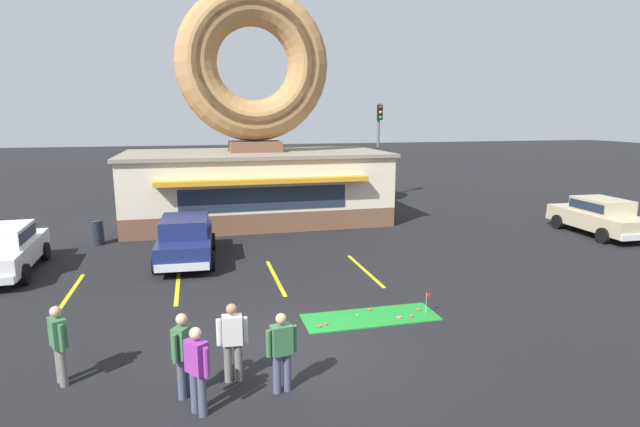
{
  "coord_description": "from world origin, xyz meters",
  "views": [
    {
      "loc": [
        -2.07,
        -10.07,
        5.05
      ],
      "look_at": [
        1.72,
        5.0,
        2.0
      ],
      "focal_mm": 28.0,
      "sensor_mm": 36.0,
      "label": 1
    }
  ],
  "objects_px": {
    "pedestrian_clipboard_woman": "(282,349)",
    "trash_bin": "(96,232)",
    "traffic_light_pole": "(379,138)",
    "car_champagne": "(599,215)",
    "pedestrian_leather_jacket_man": "(183,351)",
    "putting_flag_pin": "(428,298)",
    "pedestrian_beanie_man": "(197,367)",
    "car_navy": "(186,237)",
    "pedestrian_blue_sweater_man": "(232,339)",
    "car_white": "(3,248)",
    "pedestrian_hooded_kid": "(59,342)",
    "golf_ball": "(357,315)"
  },
  "relations": [
    {
      "from": "car_white",
      "to": "pedestrian_beanie_man",
      "type": "distance_m",
      "value": 11.21
    },
    {
      "from": "car_champagne",
      "to": "pedestrian_clipboard_woman",
      "type": "height_order",
      "value": "car_champagne"
    },
    {
      "from": "pedestrian_beanie_man",
      "to": "car_white",
      "type": "bearing_deg",
      "value": 122.35
    },
    {
      "from": "golf_ball",
      "to": "putting_flag_pin",
      "type": "xyz_separation_m",
      "value": [
        1.8,
        -0.28,
        0.39
      ]
    },
    {
      "from": "pedestrian_leather_jacket_man",
      "to": "trash_bin",
      "type": "distance_m",
      "value": 12.71
    },
    {
      "from": "putting_flag_pin",
      "to": "pedestrian_blue_sweater_man",
      "type": "xyz_separation_m",
      "value": [
        -5.12,
        -2.13,
        0.43
      ]
    },
    {
      "from": "trash_bin",
      "to": "traffic_light_pole",
      "type": "relative_size",
      "value": 0.17
    },
    {
      "from": "golf_ball",
      "to": "trash_bin",
      "type": "height_order",
      "value": "trash_bin"
    },
    {
      "from": "car_navy",
      "to": "putting_flag_pin",
      "type": "bearing_deg",
      "value": -46.85
    },
    {
      "from": "car_navy",
      "to": "trash_bin",
      "type": "xyz_separation_m",
      "value": [
        -3.5,
        3.25,
        -0.37
      ]
    },
    {
      "from": "golf_ball",
      "to": "car_champagne",
      "type": "distance_m",
      "value": 14.21
    },
    {
      "from": "car_champagne",
      "to": "pedestrian_beanie_man",
      "type": "relative_size",
      "value": 2.91
    },
    {
      "from": "car_navy",
      "to": "pedestrian_beanie_man",
      "type": "relative_size",
      "value": 2.92
    },
    {
      "from": "pedestrian_clipboard_woman",
      "to": "trash_bin",
      "type": "relative_size",
      "value": 1.58
    },
    {
      "from": "car_champagne",
      "to": "traffic_light_pole",
      "type": "xyz_separation_m",
      "value": [
        -5.84,
        11.31,
        2.84
      ]
    },
    {
      "from": "pedestrian_leather_jacket_man",
      "to": "car_champagne",
      "type": "bearing_deg",
      "value": 27.02
    },
    {
      "from": "golf_ball",
      "to": "pedestrian_blue_sweater_man",
      "type": "relative_size",
      "value": 0.03
    },
    {
      "from": "car_champagne",
      "to": "car_white",
      "type": "bearing_deg",
      "value": 179.7
    },
    {
      "from": "pedestrian_leather_jacket_man",
      "to": "pedestrian_clipboard_woman",
      "type": "bearing_deg",
      "value": -9.37
    },
    {
      "from": "pedestrian_blue_sweater_man",
      "to": "pedestrian_beanie_man",
      "type": "bearing_deg",
      "value": -124.87
    },
    {
      "from": "pedestrian_blue_sweater_man",
      "to": "pedestrian_beanie_man",
      "type": "xyz_separation_m",
      "value": [
        -0.66,
        -0.95,
        0.01
      ]
    },
    {
      "from": "pedestrian_beanie_man",
      "to": "trash_bin",
      "type": "relative_size",
      "value": 1.63
    },
    {
      "from": "car_white",
      "to": "pedestrian_clipboard_woman",
      "type": "bearing_deg",
      "value": -50.53
    },
    {
      "from": "pedestrian_hooded_kid",
      "to": "pedestrian_leather_jacket_man",
      "type": "height_order",
      "value": "pedestrian_leather_jacket_man"
    },
    {
      "from": "car_champagne",
      "to": "pedestrian_blue_sweater_man",
      "type": "bearing_deg",
      "value": -152.57
    },
    {
      "from": "putting_flag_pin",
      "to": "pedestrian_beanie_man",
      "type": "relative_size",
      "value": 0.35
    },
    {
      "from": "pedestrian_blue_sweater_man",
      "to": "putting_flag_pin",
      "type": "bearing_deg",
      "value": 22.61
    },
    {
      "from": "car_white",
      "to": "pedestrian_leather_jacket_man",
      "type": "relative_size",
      "value": 2.9
    },
    {
      "from": "car_champagne",
      "to": "pedestrian_beanie_man",
      "type": "distance_m",
      "value": 19.26
    },
    {
      "from": "car_champagne",
      "to": "pedestrian_leather_jacket_man",
      "type": "height_order",
      "value": "car_champagne"
    },
    {
      "from": "golf_ball",
      "to": "car_champagne",
      "type": "xyz_separation_m",
      "value": [
        12.86,
        5.99,
        0.82
      ]
    },
    {
      "from": "putting_flag_pin",
      "to": "trash_bin",
      "type": "height_order",
      "value": "trash_bin"
    },
    {
      "from": "car_navy",
      "to": "car_champagne",
      "type": "height_order",
      "value": "same"
    },
    {
      "from": "car_navy",
      "to": "car_white",
      "type": "relative_size",
      "value": 1.0
    },
    {
      "from": "car_champagne",
      "to": "pedestrian_clipboard_woman",
      "type": "bearing_deg",
      "value": -149.6
    },
    {
      "from": "pedestrian_clipboard_woman",
      "to": "pedestrian_hooded_kid",
      "type": "bearing_deg",
      "value": 162.25
    },
    {
      "from": "car_navy",
      "to": "pedestrian_blue_sweater_man",
      "type": "distance_m",
      "value": 8.69
    },
    {
      "from": "pedestrian_blue_sweater_man",
      "to": "trash_bin",
      "type": "distance_m",
      "value": 12.7
    },
    {
      "from": "car_champagne",
      "to": "pedestrian_leather_jacket_man",
      "type": "bearing_deg",
      "value": -152.98
    },
    {
      "from": "pedestrian_leather_jacket_man",
      "to": "car_navy",
      "type": "bearing_deg",
      "value": 90.5
    },
    {
      "from": "car_navy",
      "to": "pedestrian_leather_jacket_man",
      "type": "distance_m",
      "value": 8.95
    },
    {
      "from": "pedestrian_blue_sweater_man",
      "to": "pedestrian_hooded_kid",
      "type": "height_order",
      "value": "pedestrian_blue_sweater_man"
    },
    {
      "from": "trash_bin",
      "to": "traffic_light_pole",
      "type": "height_order",
      "value": "traffic_light_pole"
    },
    {
      "from": "putting_flag_pin",
      "to": "pedestrian_leather_jacket_man",
      "type": "bearing_deg",
      "value": -157.91
    },
    {
      "from": "car_champagne",
      "to": "pedestrian_leather_jacket_man",
      "type": "xyz_separation_m",
      "value": [
        -17.07,
        -8.71,
        0.01
      ]
    },
    {
      "from": "pedestrian_hooded_kid",
      "to": "pedestrian_clipboard_woman",
      "type": "relative_size",
      "value": 1.02
    },
    {
      "from": "car_navy",
      "to": "pedestrian_beanie_man",
      "type": "distance_m",
      "value": 9.59
    },
    {
      "from": "golf_ball",
      "to": "traffic_light_pole",
      "type": "distance_m",
      "value": 19.02
    },
    {
      "from": "pedestrian_blue_sweater_man",
      "to": "traffic_light_pole",
      "type": "xyz_separation_m",
      "value": [
        10.33,
        19.71,
        2.84
      ]
    },
    {
      "from": "putting_flag_pin",
      "to": "pedestrian_clipboard_woman",
      "type": "bearing_deg",
      "value": -147.42
    }
  ]
}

